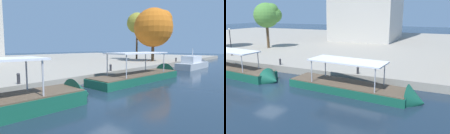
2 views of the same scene
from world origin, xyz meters
The scene contains 8 objects.
ground_plane centered at (0.00, 0.00, 0.00)m, with size 220.00×220.00×0.00m, color #192838.
dock_promenade centered at (0.00, 32.94, 0.41)m, with size 120.00×55.00×0.83m, color gray.
tour_boat_1 centered at (-6.39, 2.16, 0.37)m, with size 13.15×3.83×3.97m.
tour_boat_2 centered at (8.53, 2.31, 0.33)m, with size 12.94×3.99×4.18m.
mooring_bollard_0 centered at (-3.27, 5.95, 1.26)m, with size 0.25×0.25×0.82m.
mooring_bollard_2 centered at (7.11, 5.90, 1.24)m, with size 0.27×0.27×0.78m.
lamp_post centered at (-14.20, 8.07, 3.06)m, with size 0.33×0.33×4.15m.
tree_0 centered at (-14.05, 16.70, 6.85)m, with size 4.74×4.47×8.18m.
Camera 2 is at (15.04, -16.55, 7.28)m, focal length 36.54 mm.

